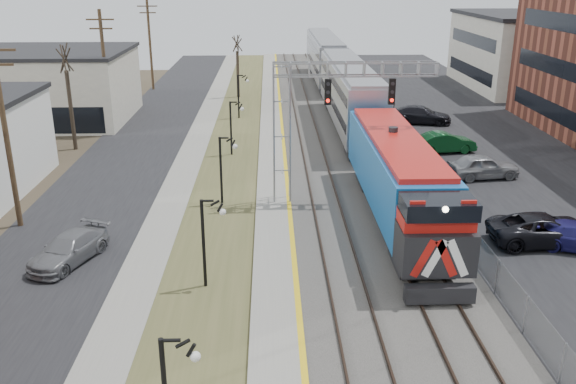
{
  "coord_description": "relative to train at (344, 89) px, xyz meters",
  "views": [
    {
      "loc": [
        -1.19,
        -5.3,
        12.73
      ],
      "look_at": [
        -0.32,
        22.68,
        2.6
      ],
      "focal_mm": 38.0,
      "sensor_mm": 36.0,
      "label": 1
    }
  ],
  "objects": [
    {
      "name": "fence",
      "position": [
        2.7,
        -13.76,
        -2.08
      ],
      "size": [
        0.04,
        120.0,
        1.6
      ],
      "primitive_type": "cube",
      "color": "gray",
      "rests_on": "ground"
    },
    {
      "name": "platform",
      "position": [
        -6.5,
        -13.76,
        -2.76
      ],
      "size": [
        2.0,
        120.0,
        0.24
      ],
      "primitive_type": "cube",
      "color": "gray",
      "rests_on": "ground"
    },
    {
      "name": "signal_gantry",
      "position": [
        -4.28,
        -20.77,
        2.7
      ],
      "size": [
        9.0,
        1.07,
        8.15
      ],
      "color": "gray",
      "rests_on": "ground"
    },
    {
      "name": "ballast_bed",
      "position": [
        -1.5,
        -13.76,
        -2.78
      ],
      "size": [
        8.0,
        120.0,
        0.2
      ],
      "primitive_type": "cube",
      "color": "#595651",
      "rests_on": "ground"
    },
    {
      "name": "car_street_b",
      "position": [
        -16.03,
        -28.23,
        -2.23
      ],
      "size": [
        3.36,
        4.88,
        1.31
      ],
      "primitive_type": "imported",
      "rotation": [
        0.0,
        0.0,
        -0.37
      ],
      "color": "slate",
      "rests_on": "ground"
    },
    {
      "name": "car_lot_g",
      "position": [
        6.72,
        -1.36,
        -2.11
      ],
      "size": [
        5.7,
        3.31,
        1.55
      ],
      "primitive_type": "imported",
      "rotation": [
        0.0,
        0.0,
        1.35
      ],
      "color": "black",
      "rests_on": "ground"
    },
    {
      "name": "track_near",
      "position": [
        -3.5,
        -13.76,
        -2.61
      ],
      "size": [
        1.58,
        120.0,
        0.15
      ],
      "color": "#2D2119",
      "rests_on": "ballast_bed"
    },
    {
      "name": "car_lot_e",
      "position": [
        7.17,
        -16.69,
        -2.09
      ],
      "size": [
        4.87,
        2.49,
        1.59
      ],
      "primitive_type": "imported",
      "rotation": [
        0.0,
        0.0,
        1.71
      ],
      "color": "gray",
      "rests_on": "ground"
    },
    {
      "name": "car_lot_f",
      "position": [
        6.31,
        -10.63,
        -2.13
      ],
      "size": [
        4.78,
        2.27,
        1.51
      ],
      "primitive_type": "imported",
      "rotation": [
        0.0,
        0.0,
        1.72
      ],
      "color": "#0C3F1B",
      "rests_on": "ground"
    },
    {
      "name": "track_far",
      "position": [
        -0.0,
        -13.76,
        -2.61
      ],
      "size": [
        1.58,
        120.0,
        0.15
      ],
      "color": "#2D2119",
      "rests_on": "ballast_bed"
    },
    {
      "name": "sidewalk",
      "position": [
        -12.5,
        -13.76,
        -2.84
      ],
      "size": [
        2.0,
        120.0,
        0.08
      ],
      "primitive_type": "cube",
      "color": "gray",
      "rests_on": "ground"
    },
    {
      "name": "bare_trees",
      "position": [
        -18.16,
        -9.85,
        -0.18
      ],
      "size": [
        12.3,
        42.3,
        5.95
      ],
      "color": "#382D23",
      "rests_on": "ground"
    },
    {
      "name": "platform_edge",
      "position": [
        -5.62,
        -13.76,
        -2.64
      ],
      "size": [
        0.24,
        120.0,
        0.01
      ],
      "primitive_type": "cube",
      "color": "gold",
      "rests_on": "platform"
    },
    {
      "name": "grass_median",
      "position": [
        -9.5,
        -13.76,
        -2.85
      ],
      "size": [
        4.0,
        120.0,
        0.06
      ],
      "primitive_type": "cube",
      "color": "#464927",
      "rests_on": "ground"
    },
    {
      "name": "street_west",
      "position": [
        -17.0,
        -13.76,
        -2.86
      ],
      "size": [
        7.0,
        120.0,
        0.04
      ],
      "primitive_type": "cube",
      "color": "black",
      "rests_on": "ground"
    },
    {
      "name": "parking_lot",
      "position": [
        10.5,
        -13.76,
        -2.86
      ],
      "size": [
        16.0,
        120.0,
        0.04
      ],
      "primitive_type": "cube",
      "color": "black",
      "rests_on": "ground"
    },
    {
      "name": "train",
      "position": [
        0.0,
        0.0,
        0.0
      ],
      "size": [
        3.0,
        63.05,
        5.33
      ],
      "color": "#145CA6",
      "rests_on": "ground"
    },
    {
      "name": "utility_poles",
      "position": [
        -20.0,
        -23.76,
        2.12
      ],
      "size": [
        0.28,
        80.28,
        10.0
      ],
      "color": "#4C3823",
      "rests_on": "ground"
    },
    {
      "name": "lampposts",
      "position": [
        -9.5,
        -30.48,
        -0.88
      ],
      "size": [
        0.14,
        62.14,
        4.0
      ],
      "color": "black",
      "rests_on": "ground"
    },
    {
      "name": "car_lot_c",
      "position": [
        6.81,
        -26.91,
        -2.13
      ],
      "size": [
        5.47,
        2.59,
        1.51
      ],
      "primitive_type": "imported",
      "rotation": [
        0.0,
        0.0,
        1.59
      ],
      "color": "black",
      "rests_on": "ground"
    }
  ]
}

